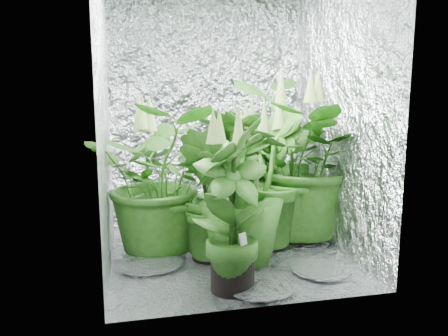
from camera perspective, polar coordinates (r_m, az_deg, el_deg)
ground at (r=3.14m, az=0.47°, el=-11.15°), size 1.60×1.60×0.00m
walls at (r=2.94m, az=0.50°, el=7.43°), size 1.62×1.62×2.00m
plant_a at (r=3.05m, az=-8.33°, el=-1.43°), size 1.09×1.09×1.13m
plant_b at (r=3.29m, az=2.23°, el=-3.05°), size 0.58×0.58×0.87m
plant_c at (r=3.20m, az=6.07°, el=-1.35°), size 0.68×0.68×1.08m
plant_d at (r=2.81m, az=2.39°, el=-2.81°), size 0.79×0.79×1.08m
plant_e at (r=3.34m, az=9.94°, el=1.14°), size 1.09×1.09×1.31m
plant_f at (r=2.44m, az=1.16°, el=-5.13°), size 0.72×0.72×1.05m
plant_g at (r=2.93m, az=-1.78°, el=-3.56°), size 0.61×0.61×0.97m
circulation_fan at (r=3.54m, az=8.68°, el=-6.11°), size 0.15×0.33×0.38m
plant_label at (r=2.48m, az=2.52°, el=-9.46°), size 0.06×0.05×0.09m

